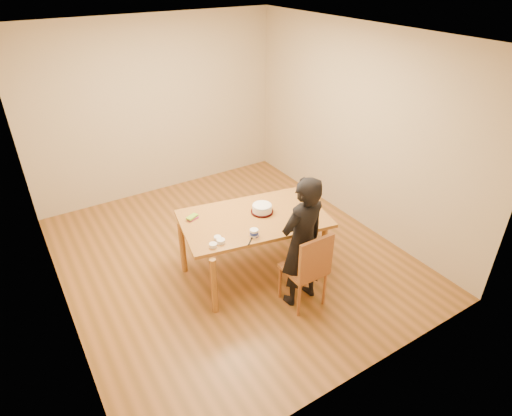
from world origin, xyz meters
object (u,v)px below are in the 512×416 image
dining_chair (303,269)px  cake (262,208)px  person (302,243)px  cake_plate (262,212)px  dining_table (254,219)px

dining_chair → cake: 0.89m
dining_chair → cake: cake is taller
cake → person: size_ratio=0.15×
dining_chair → cake: (-0.01, 0.81, 0.36)m
cake_plate → person: person is taller
dining_chair → person: (0.00, 0.04, 0.32)m
cake_plate → cake: (0.00, 0.00, 0.05)m
dining_chair → person: size_ratio=0.26×
dining_table → cake: (0.14, 0.04, 0.08)m
cake_plate → cake: 0.05m
dining_chair → cake: bearing=90.9°
cake_plate → cake: cake is taller
cake_plate → dining_table: bearing=-165.1°
dining_chair → dining_table: bearing=101.1°
cake_plate → person: bearing=-89.2°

